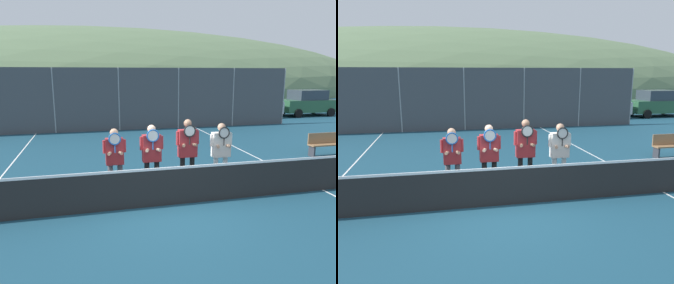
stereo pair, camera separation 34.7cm
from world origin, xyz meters
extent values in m
plane|color=navy|center=(0.00, 0.00, 0.00)|extent=(120.00, 120.00, 0.00)
ellipsoid|color=#5B7551|center=(0.00, 52.19, 0.00)|extent=(104.47, 58.04, 20.31)
cube|color=beige|center=(-0.60, 18.61, 1.48)|extent=(16.69, 5.00, 2.97)
cube|color=#3D4247|center=(-0.60, 18.61, 3.15)|extent=(17.19, 5.50, 0.36)
cylinder|color=gray|center=(-3.29, 10.62, 1.66)|extent=(0.06, 0.06, 3.32)
cylinder|color=gray|center=(0.00, 10.62, 1.66)|extent=(0.06, 0.06, 3.32)
cylinder|color=gray|center=(3.29, 10.62, 1.66)|extent=(0.06, 0.06, 3.32)
cylinder|color=gray|center=(6.58, 10.62, 1.66)|extent=(0.06, 0.06, 3.32)
cylinder|color=gray|center=(9.88, 10.62, 1.66)|extent=(0.06, 0.06, 3.32)
cube|color=#42474C|center=(0.00, 10.62, 1.66)|extent=(19.75, 0.02, 3.32)
cube|color=black|center=(0.00, 0.00, 0.44)|extent=(11.26, 0.02, 0.87)
cube|color=white|center=(0.00, 0.00, 0.89)|extent=(11.26, 0.03, 0.06)
cube|color=white|center=(-4.26, 3.00, 0.00)|extent=(0.05, 16.00, 0.01)
cube|color=white|center=(4.26, 3.00, 0.00)|extent=(0.05, 16.00, 0.01)
cylinder|color=#56565B|center=(-1.20, 0.91, 0.41)|extent=(0.13, 0.13, 0.82)
cylinder|color=#56565B|center=(-0.96, 0.91, 0.41)|extent=(0.13, 0.13, 0.82)
cube|color=maroon|center=(-1.08, 0.91, 1.15)|extent=(0.43, 0.22, 0.65)
sphere|color=tan|center=(-1.08, 0.91, 1.61)|extent=(0.20, 0.20, 0.20)
cylinder|color=maroon|center=(-1.32, 0.91, 1.27)|extent=(0.08, 0.08, 0.32)
cylinder|color=maroon|center=(-0.83, 0.91, 1.27)|extent=(0.08, 0.08, 0.32)
cylinder|color=tan|center=(-1.18, 0.82, 1.14)|extent=(0.16, 0.27, 0.08)
cylinder|color=tan|center=(-0.97, 0.82, 1.14)|extent=(0.16, 0.27, 0.08)
cylinder|color=#1E5BAD|center=(-1.08, 0.73, 1.26)|extent=(0.03, 0.03, 0.20)
torus|color=#1E5BAD|center=(-1.08, 0.73, 1.49)|extent=(0.30, 0.03, 0.30)
cylinder|color=silver|center=(-1.08, 0.73, 1.49)|extent=(0.25, 0.00, 0.25)
cylinder|color=black|center=(-0.29, 0.84, 0.43)|extent=(0.13, 0.13, 0.86)
cylinder|color=black|center=(-0.04, 0.84, 0.43)|extent=(0.13, 0.13, 0.86)
cube|color=maroon|center=(-0.16, 0.84, 1.19)|extent=(0.46, 0.22, 0.68)
sphere|color=#DBB293|center=(-0.16, 0.84, 1.68)|extent=(0.21, 0.21, 0.21)
cylinder|color=maroon|center=(-0.42, 0.84, 1.33)|extent=(0.08, 0.08, 0.33)
cylinder|color=maroon|center=(0.09, 0.84, 1.33)|extent=(0.08, 0.08, 0.33)
cylinder|color=#DBB293|center=(-0.28, 0.75, 1.18)|extent=(0.16, 0.27, 0.08)
cylinder|color=#DBB293|center=(-0.05, 0.75, 1.18)|extent=(0.16, 0.27, 0.08)
cylinder|color=#1E5BAD|center=(-0.16, 0.66, 1.30)|extent=(0.03, 0.03, 0.20)
torus|color=#1E5BAD|center=(-0.16, 0.66, 1.54)|extent=(0.32, 0.03, 0.32)
cylinder|color=silver|center=(-0.16, 0.66, 1.54)|extent=(0.26, 0.00, 0.26)
cylinder|color=black|center=(0.66, 0.91, 0.45)|extent=(0.13, 0.13, 0.90)
cylinder|color=black|center=(0.92, 0.91, 0.45)|extent=(0.13, 0.13, 0.90)
cube|color=maroon|center=(0.79, 0.91, 1.26)|extent=(0.48, 0.22, 0.71)
sphere|color=#997056|center=(0.79, 0.91, 1.78)|extent=(0.20, 0.20, 0.20)
cylinder|color=maroon|center=(0.53, 0.91, 1.40)|extent=(0.08, 0.08, 0.35)
cylinder|color=maroon|center=(1.06, 0.91, 1.40)|extent=(0.08, 0.08, 0.35)
cylinder|color=#997056|center=(0.67, 0.82, 1.24)|extent=(0.16, 0.27, 0.08)
cylinder|color=#997056|center=(0.91, 0.82, 1.24)|extent=(0.16, 0.27, 0.08)
cylinder|color=black|center=(0.79, 0.73, 1.36)|extent=(0.03, 0.03, 0.20)
torus|color=black|center=(0.79, 0.73, 1.60)|extent=(0.32, 0.03, 0.32)
cylinder|color=silver|center=(0.79, 0.73, 1.60)|extent=(0.26, 0.00, 0.26)
cylinder|color=white|center=(1.61, 0.95, 0.42)|extent=(0.13, 0.13, 0.83)
cylinder|color=white|center=(1.88, 0.95, 0.42)|extent=(0.13, 0.13, 0.83)
cube|color=white|center=(1.74, 0.95, 1.16)|extent=(0.49, 0.22, 0.66)
sphere|color=tan|center=(1.74, 0.95, 1.63)|extent=(0.21, 0.21, 0.21)
cylinder|color=white|center=(1.47, 0.95, 1.29)|extent=(0.08, 0.08, 0.32)
cylinder|color=white|center=(2.01, 0.95, 1.29)|extent=(0.08, 0.08, 0.32)
cylinder|color=tan|center=(1.62, 0.86, 1.15)|extent=(0.16, 0.27, 0.08)
cylinder|color=tan|center=(1.86, 0.86, 1.15)|extent=(0.16, 0.27, 0.08)
cylinder|color=black|center=(1.74, 0.77, 1.27)|extent=(0.03, 0.03, 0.20)
torus|color=black|center=(1.74, 0.77, 1.51)|extent=(0.31, 0.03, 0.31)
cylinder|color=silver|center=(1.74, 0.77, 1.51)|extent=(0.26, 0.00, 0.26)
cube|color=#B2B7BC|center=(-6.08, 13.81, 0.71)|extent=(4.41, 1.84, 0.81)
cube|color=#2D3842|center=(-6.08, 13.81, 1.45)|extent=(2.43, 1.69, 0.67)
cylinder|color=black|center=(-4.65, 12.86, 0.30)|extent=(0.60, 0.16, 0.60)
cylinder|color=black|center=(-4.65, 14.75, 0.30)|extent=(0.60, 0.16, 0.60)
cylinder|color=black|center=(-7.52, 14.75, 0.30)|extent=(0.60, 0.16, 0.60)
cube|color=navy|center=(-1.19, 13.32, 0.71)|extent=(4.43, 1.71, 0.82)
cube|color=#2D3842|center=(-1.19, 13.32, 1.45)|extent=(2.44, 1.57, 0.67)
cylinder|color=black|center=(0.25, 12.45, 0.30)|extent=(0.60, 0.16, 0.60)
cylinder|color=black|center=(0.25, 14.19, 0.30)|extent=(0.60, 0.16, 0.60)
cylinder|color=black|center=(-2.63, 12.45, 0.30)|extent=(0.60, 0.16, 0.60)
cylinder|color=black|center=(-2.63, 14.19, 0.30)|extent=(0.60, 0.16, 0.60)
cube|color=navy|center=(3.82, 13.79, 0.73)|extent=(4.63, 1.85, 0.86)
cube|color=#2D3842|center=(3.82, 13.79, 1.51)|extent=(2.55, 1.70, 0.70)
cylinder|color=black|center=(5.32, 12.85, 0.30)|extent=(0.60, 0.16, 0.60)
cylinder|color=black|center=(5.32, 14.74, 0.30)|extent=(0.60, 0.16, 0.60)
cylinder|color=black|center=(2.31, 12.85, 0.30)|extent=(0.60, 0.16, 0.60)
cylinder|color=black|center=(2.31, 14.74, 0.30)|extent=(0.60, 0.16, 0.60)
cube|color=#B2B7BC|center=(9.00, 13.62, 0.71)|extent=(4.79, 1.75, 0.82)
cube|color=#2D3842|center=(9.00, 13.62, 1.45)|extent=(2.63, 1.61, 0.67)
cylinder|color=black|center=(10.56, 12.72, 0.30)|extent=(0.60, 0.16, 0.60)
cylinder|color=black|center=(10.56, 14.51, 0.30)|extent=(0.60, 0.16, 0.60)
cylinder|color=black|center=(7.45, 12.72, 0.30)|extent=(0.60, 0.16, 0.60)
cylinder|color=black|center=(7.45, 14.51, 0.30)|extent=(0.60, 0.16, 0.60)
cube|color=#285638|center=(13.91, 13.77, 0.73)|extent=(4.08, 1.88, 0.85)
cube|color=#2D3842|center=(13.91, 13.77, 1.50)|extent=(2.24, 1.73, 0.70)
cylinder|color=black|center=(15.23, 14.73, 0.30)|extent=(0.60, 0.16, 0.60)
cylinder|color=black|center=(12.58, 12.81, 0.30)|extent=(0.60, 0.16, 0.60)
cylinder|color=black|center=(12.58, 14.73, 0.30)|extent=(0.60, 0.16, 0.60)
cube|color=olive|center=(7.05, 3.29, 0.65)|extent=(1.67, 0.04, 0.40)
cube|color=#333338|center=(6.29, 3.13, 0.20)|extent=(0.06, 0.32, 0.40)
camera|label=1|loc=(-1.69, -6.97, 3.02)|focal=35.00mm
camera|label=2|loc=(-1.35, -7.04, 3.02)|focal=35.00mm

